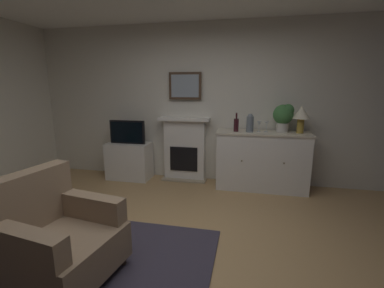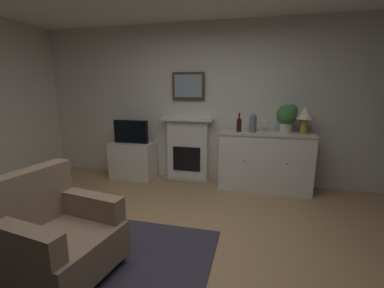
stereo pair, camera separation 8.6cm
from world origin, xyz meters
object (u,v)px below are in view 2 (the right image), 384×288
(wine_glass_left, at_px, (262,124))
(potted_plant_small, at_px, (287,116))
(vase_decorative, at_px, (253,123))
(armchair, at_px, (56,235))
(sideboard_cabinet, at_px, (265,161))
(fireplace_unit, at_px, (188,149))
(wine_bottle, at_px, (239,125))
(table_lamp, at_px, (305,115))
(tv_cabinet, at_px, (133,160))
(wine_glass_center, at_px, (270,124))
(tv_set, at_px, (131,132))
(framed_picture, at_px, (188,86))

(wine_glass_left, xyz_separation_m, potted_plant_small, (0.36, 0.04, 0.13))
(vase_decorative, height_order, potted_plant_small, potted_plant_small)
(vase_decorative, relative_size, armchair, 0.31)
(armchair, bearing_deg, sideboard_cabinet, 54.42)
(fireplace_unit, relative_size, wine_bottle, 3.79)
(potted_plant_small, bearing_deg, vase_decorative, -169.12)
(table_lamp, xyz_separation_m, tv_cabinet, (-2.80, 0.02, -0.88))
(wine_bottle, height_order, tv_cabinet, wine_bottle)
(table_lamp, distance_m, wine_glass_left, 0.62)
(sideboard_cabinet, height_order, vase_decorative, vase_decorative)
(sideboard_cabinet, height_order, tv_cabinet, sideboard_cabinet)
(fireplace_unit, bearing_deg, wine_glass_center, -7.11)
(wine_glass_left, xyz_separation_m, tv_set, (-2.20, -0.01, -0.20))
(tv_cabinet, distance_m, armchair, 2.52)
(table_lamp, xyz_separation_m, wine_bottle, (-0.95, -0.05, -0.17))
(wine_glass_center, distance_m, potted_plant_small, 0.28)
(fireplace_unit, distance_m, framed_picture, 1.07)
(fireplace_unit, height_order, tv_set, fireplace_unit)
(wine_glass_left, xyz_separation_m, armchair, (-1.68, -2.45, -0.66))
(wine_glass_left, bearing_deg, fireplace_unit, 171.81)
(tv_set, relative_size, potted_plant_small, 1.44)
(tv_cabinet, bearing_deg, wine_glass_center, -0.10)
(sideboard_cabinet, distance_m, tv_set, 2.30)
(fireplace_unit, xyz_separation_m, sideboard_cabinet, (1.29, -0.18, -0.08))
(fireplace_unit, xyz_separation_m, armchair, (-0.46, -2.63, -0.17))
(fireplace_unit, xyz_separation_m, potted_plant_small, (1.58, -0.13, 0.63))
(fireplace_unit, bearing_deg, wine_glass_left, -8.19)
(armchair, bearing_deg, wine_glass_left, 55.52)
(framed_picture, xyz_separation_m, tv_cabinet, (-0.97, -0.21, -1.30))
(wine_glass_center, xyz_separation_m, tv_set, (-2.31, -0.02, -0.20))
(fireplace_unit, height_order, armchair, fireplace_unit)
(sideboard_cabinet, distance_m, wine_glass_left, 0.59)
(wine_glass_center, distance_m, armchair, 3.11)
(sideboard_cabinet, relative_size, table_lamp, 3.55)
(fireplace_unit, relative_size, potted_plant_small, 2.56)
(wine_glass_left, bearing_deg, framed_picture, 169.75)
(sideboard_cabinet, bearing_deg, tv_cabinet, 179.62)
(vase_decorative, height_order, tv_cabinet, vase_decorative)
(wine_glass_center, bearing_deg, sideboard_cabinet, -165.10)
(framed_picture, distance_m, wine_glass_left, 1.37)
(sideboard_cabinet, bearing_deg, potted_plant_small, 8.97)
(wine_glass_left, bearing_deg, armchair, -124.48)
(table_lamp, bearing_deg, armchair, -132.96)
(fireplace_unit, bearing_deg, table_lamp, -5.55)
(wine_glass_center, distance_m, vase_decorative, 0.26)
(framed_picture, bearing_deg, table_lamp, -6.96)
(armchair, bearing_deg, tv_set, 101.99)
(tv_cabinet, bearing_deg, armchair, -78.11)
(framed_picture, distance_m, potted_plant_small, 1.65)
(vase_decorative, bearing_deg, potted_plant_small, 10.88)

